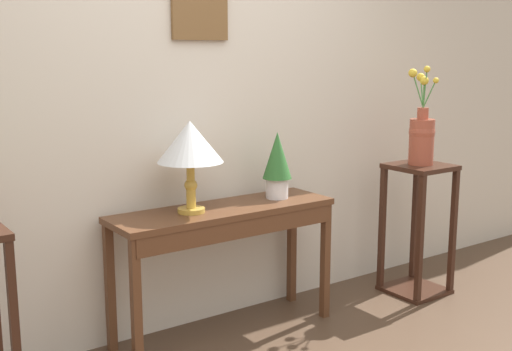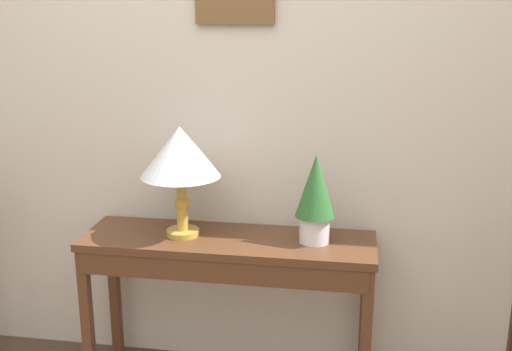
{
  "view_description": "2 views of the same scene",
  "coord_description": "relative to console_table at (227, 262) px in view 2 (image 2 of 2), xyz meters",
  "views": [
    {
      "loc": [
        -1.79,
        -1.66,
        1.59
      ],
      "look_at": [
        0.33,
        1.31,
        0.9
      ],
      "focal_mm": 45.33,
      "sensor_mm": 36.0,
      "label": 1
    },
    {
      "loc": [
        0.62,
        -1.18,
        1.73
      ],
      "look_at": [
        0.23,
        1.24,
        1.05
      ],
      "focal_mm": 42.6,
      "sensor_mm": 36.0,
      "label": 2
    }
  ],
  "objects": [
    {
      "name": "potted_plant_on_console",
      "position": [
        0.38,
        0.03,
        0.32
      ],
      "size": [
        0.17,
        0.17,
        0.39
      ],
      "color": "silver",
      "rests_on": "console_table"
    },
    {
      "name": "console_table",
      "position": [
        0.0,
        0.0,
        0.0
      ],
      "size": [
        1.3,
        0.39,
        0.75
      ],
      "color": "#56331E",
      "rests_on": "ground"
    },
    {
      "name": "table_lamp",
      "position": [
        -0.21,
        0.02,
        0.48
      ],
      "size": [
        0.35,
        0.35,
        0.49
      ],
      "color": "gold",
      "rests_on": "console_table"
    },
    {
      "name": "back_wall_with_art",
      "position": [
        -0.09,
        0.31,
        0.76
      ],
      "size": [
        9.0,
        0.13,
        2.8
      ],
      "color": "beige",
      "rests_on": "ground"
    }
  ]
}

